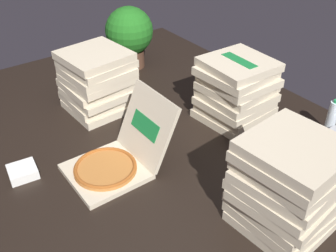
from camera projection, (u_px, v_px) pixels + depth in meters
name	position (u px, v px, depth m)	size (l,w,h in m)	color
ground_plane	(154.00, 153.00, 2.22)	(3.20, 2.40, 0.02)	black
open_pizza_box	(117.00, 156.00, 2.05)	(0.38, 0.55, 0.38)	beige
pizza_stack_right_mid	(97.00, 81.00, 2.50)	(0.43, 0.43, 0.40)	beige
pizza_stack_right_near	(236.00, 91.00, 2.39)	(0.42, 0.42, 0.40)	beige
pizza_stack_left_far	(287.00, 186.00, 1.66)	(0.44, 0.43, 0.45)	beige
water_bottle_1	(332.00, 118.00, 2.29)	(0.06, 0.06, 0.24)	white
water_bottle_2	(336.00, 161.00, 1.96)	(0.06, 0.06, 0.24)	white
potted_plant	(129.00, 34.00, 2.99)	(0.37, 0.37, 0.48)	#513323
napkin_pile	(23.00, 172.00, 2.03)	(0.14, 0.14, 0.05)	white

